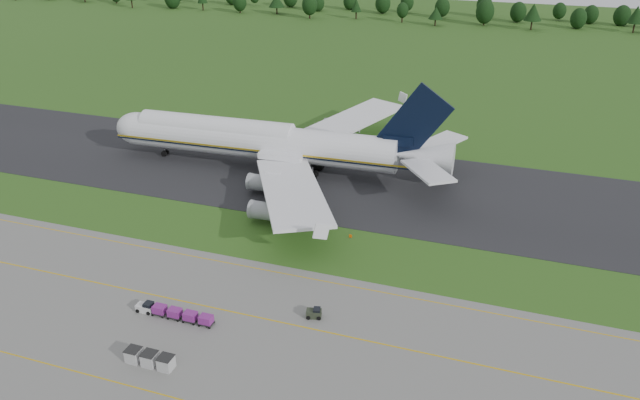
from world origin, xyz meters
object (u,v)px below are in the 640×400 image
at_px(utility_cart, 314,314).
at_px(uld_row, 150,359).
at_px(aircraft, 267,141).
at_px(edge_markers, 324,232).
at_px(baggage_train, 173,313).

xyz_separation_m(utility_cart, uld_row, (-16.63, -16.44, 0.36)).
bearing_deg(aircraft, edge_markers, -48.66).
height_order(baggage_train, edge_markers, baggage_train).
relative_size(utility_cart, edge_markers, 0.23).
bearing_deg(uld_row, baggage_train, 104.06).
height_order(utility_cart, edge_markers, utility_cart).
bearing_deg(uld_row, edge_markers, 76.18).
bearing_deg(edge_markers, utility_cart, -74.66).
height_order(aircraft, edge_markers, aircraft).
bearing_deg(edge_markers, uld_row, -103.82).
distance_m(utility_cart, uld_row, 23.39).
xyz_separation_m(aircraft, baggage_train, (9.14, -55.37, -5.45)).
distance_m(baggage_train, utility_cart, 20.21).
relative_size(utility_cart, uld_row, 0.36).
relative_size(baggage_train, edge_markers, 1.17).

